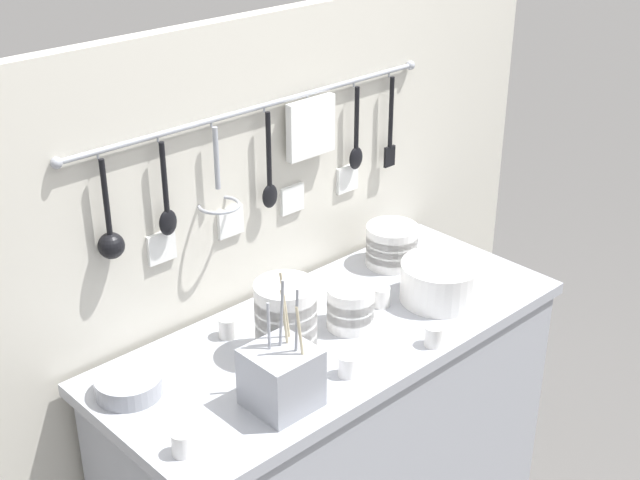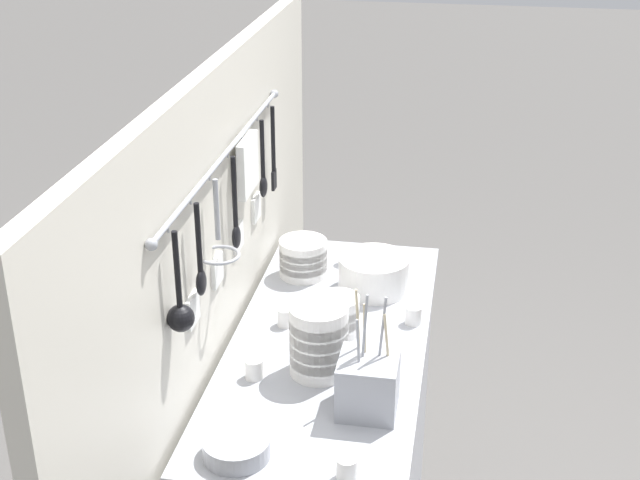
{
  "view_description": "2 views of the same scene",
  "coord_description": "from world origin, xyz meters",
  "px_view_note": "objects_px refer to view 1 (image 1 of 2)",
  "views": [
    {
      "loc": [
        -1.23,
        -1.25,
        2.03
      ],
      "look_at": [
        -0.03,
        0.02,
        1.17
      ],
      "focal_mm": 50.0,
      "sensor_mm": 36.0,
      "label": 1
    },
    {
      "loc": [
        -1.89,
        -0.31,
        2.1
      ],
      "look_at": [
        -0.03,
        0.02,
        1.22
      ],
      "focal_mm": 50.0,
      "sensor_mm": 36.0,
      "label": 2
    }
  ],
  "objects_px": {
    "cutlery_caddy": "(281,377)",
    "cup_front_right": "(314,293)",
    "plate_stack": "(440,282)",
    "cup_front_left": "(382,297)",
    "bowl_stack_back_corner": "(392,245)",
    "cup_mid_row": "(447,258)",
    "cup_edge_far": "(228,327)",
    "bowl_stack_nested_right": "(284,319)",
    "cup_edge_near": "(183,443)",
    "bowl_stack_short_front": "(351,307)",
    "cup_centre": "(434,336)",
    "cup_beside_plates": "(348,365)",
    "steel_mixing_bowl": "(129,385)"
  },
  "relations": [
    {
      "from": "cup_mid_row",
      "to": "cup_front_right",
      "type": "relative_size",
      "value": 1.0
    },
    {
      "from": "cup_front_right",
      "to": "cup_front_left",
      "type": "bearing_deg",
      "value": -49.32
    },
    {
      "from": "cup_mid_row",
      "to": "cup_edge_near",
      "type": "relative_size",
      "value": 1.0
    },
    {
      "from": "cup_edge_near",
      "to": "cup_beside_plates",
      "type": "distance_m",
      "value": 0.4
    },
    {
      "from": "cup_centre",
      "to": "cup_front_left",
      "type": "height_order",
      "value": "same"
    },
    {
      "from": "cup_beside_plates",
      "to": "cup_front_left",
      "type": "bearing_deg",
      "value": 29.29
    },
    {
      "from": "bowl_stack_nested_right",
      "to": "cup_edge_far",
      "type": "relative_size",
      "value": 3.6
    },
    {
      "from": "cutlery_caddy",
      "to": "cup_front_right",
      "type": "height_order",
      "value": "cutlery_caddy"
    },
    {
      "from": "cup_front_right",
      "to": "cup_centre",
      "type": "relative_size",
      "value": 1.0
    },
    {
      "from": "plate_stack",
      "to": "bowl_stack_nested_right",
      "type": "bearing_deg",
      "value": 169.23
    },
    {
      "from": "cup_edge_far",
      "to": "cup_front_left",
      "type": "distance_m",
      "value": 0.38
    },
    {
      "from": "cutlery_caddy",
      "to": "cup_beside_plates",
      "type": "distance_m",
      "value": 0.17
    },
    {
      "from": "cutlery_caddy",
      "to": "cup_centre",
      "type": "xyz_separation_m",
      "value": [
        0.39,
        -0.07,
        -0.04
      ]
    },
    {
      "from": "cup_edge_near",
      "to": "plate_stack",
      "type": "bearing_deg",
      "value": 3.13
    },
    {
      "from": "plate_stack",
      "to": "cup_edge_near",
      "type": "height_order",
      "value": "plate_stack"
    },
    {
      "from": "bowl_stack_back_corner",
      "to": "bowl_stack_nested_right",
      "type": "bearing_deg",
      "value": -165.39
    },
    {
      "from": "cup_mid_row",
      "to": "cup_edge_near",
      "type": "distance_m",
      "value": 0.95
    },
    {
      "from": "bowl_stack_back_corner",
      "to": "steel_mixing_bowl",
      "type": "xyz_separation_m",
      "value": [
        -0.82,
        -0.02,
        -0.03
      ]
    },
    {
      "from": "cup_front_right",
      "to": "cup_front_left",
      "type": "distance_m",
      "value": 0.16
    },
    {
      "from": "cutlery_caddy",
      "to": "cup_front_right",
      "type": "distance_m",
      "value": 0.41
    },
    {
      "from": "bowl_stack_short_front",
      "to": "cup_centre",
      "type": "relative_size",
      "value": 2.28
    },
    {
      "from": "bowl_stack_nested_right",
      "to": "cup_centre",
      "type": "xyz_separation_m",
      "value": [
        0.26,
        -0.21,
        -0.06
      ]
    },
    {
      "from": "steel_mixing_bowl",
      "to": "cup_mid_row",
      "type": "bearing_deg",
      "value": -5.78
    },
    {
      "from": "bowl_stack_short_front",
      "to": "cup_mid_row",
      "type": "height_order",
      "value": "bowl_stack_short_front"
    },
    {
      "from": "cup_centre",
      "to": "cup_front_left",
      "type": "distance_m",
      "value": 0.2
    },
    {
      "from": "cup_edge_far",
      "to": "cup_beside_plates",
      "type": "distance_m",
      "value": 0.31
    },
    {
      "from": "cup_edge_near",
      "to": "cup_beside_plates",
      "type": "bearing_deg",
      "value": -4.33
    },
    {
      "from": "plate_stack",
      "to": "cup_front_right",
      "type": "bearing_deg",
      "value": 139.57
    },
    {
      "from": "plate_stack",
      "to": "steel_mixing_bowl",
      "type": "height_order",
      "value": "plate_stack"
    },
    {
      "from": "steel_mixing_bowl",
      "to": "cup_front_left",
      "type": "height_order",
      "value": "cup_front_left"
    },
    {
      "from": "bowl_stack_back_corner",
      "to": "cup_front_left",
      "type": "relative_size",
      "value": 2.81
    },
    {
      "from": "bowl_stack_back_corner",
      "to": "cup_mid_row",
      "type": "distance_m",
      "value": 0.15
    },
    {
      "from": "bowl_stack_short_front",
      "to": "cutlery_caddy",
      "type": "xyz_separation_m",
      "value": [
        -0.31,
        -0.12,
        0.02
      ]
    },
    {
      "from": "cup_edge_far",
      "to": "cup_mid_row",
      "type": "relative_size",
      "value": 1.0
    },
    {
      "from": "cup_front_right",
      "to": "cup_mid_row",
      "type": "bearing_deg",
      "value": -15.19
    },
    {
      "from": "bowl_stack_nested_right",
      "to": "bowl_stack_short_front",
      "type": "xyz_separation_m",
      "value": [
        0.18,
        -0.02,
        -0.04
      ]
    },
    {
      "from": "plate_stack",
      "to": "cup_front_left",
      "type": "distance_m",
      "value": 0.15
    },
    {
      "from": "plate_stack",
      "to": "steel_mixing_bowl",
      "type": "relative_size",
      "value": 1.4
    },
    {
      "from": "plate_stack",
      "to": "cup_mid_row",
      "type": "bearing_deg",
      "value": 33.36
    },
    {
      "from": "cup_edge_near",
      "to": "bowl_stack_short_front",
      "type": "bearing_deg",
      "value": 10.84
    },
    {
      "from": "steel_mixing_bowl",
      "to": "cup_front_right",
      "type": "bearing_deg",
      "value": 1.19
    },
    {
      "from": "steel_mixing_bowl",
      "to": "cup_centre",
      "type": "xyz_separation_m",
      "value": [
        0.6,
        -0.31,
        0.0
      ]
    },
    {
      "from": "bowl_stack_short_front",
      "to": "cup_front_left",
      "type": "xyz_separation_m",
      "value": [
        0.12,
        0.01,
        -0.03
      ]
    },
    {
      "from": "bowl_stack_back_corner",
      "to": "cup_beside_plates",
      "type": "relative_size",
      "value": 2.81
    },
    {
      "from": "bowl_stack_nested_right",
      "to": "cup_beside_plates",
      "type": "distance_m",
      "value": 0.17
    },
    {
      "from": "cup_mid_row",
      "to": "cup_centre",
      "type": "xyz_separation_m",
      "value": [
        -0.31,
        -0.22,
        0.0
      ]
    },
    {
      "from": "cup_beside_plates",
      "to": "bowl_stack_short_front",
      "type": "bearing_deg",
      "value": 43.39
    },
    {
      "from": "plate_stack",
      "to": "cup_front_left",
      "type": "relative_size",
      "value": 4.02
    },
    {
      "from": "bowl_stack_short_front",
      "to": "bowl_stack_back_corner",
      "type": "bearing_deg",
      "value": 26.11
    },
    {
      "from": "bowl_stack_nested_right",
      "to": "plate_stack",
      "type": "relative_size",
      "value": 0.9
    }
  ]
}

